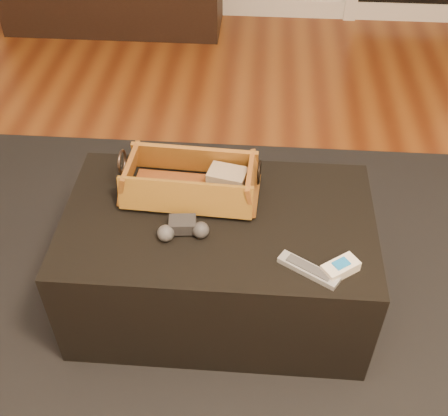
# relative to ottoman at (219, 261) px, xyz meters

# --- Properties ---
(floor) EXTENTS (5.00, 5.50, 0.01)m
(floor) POSITION_rel_ottoman_xyz_m (-0.16, -0.27, -0.23)
(floor) COLOR brown
(floor) RESTS_ON ground
(baseboard) EXTENTS (5.00, 0.04, 0.12)m
(baseboard) POSITION_rel_ottoman_xyz_m (-0.16, 2.46, -0.16)
(baseboard) COLOR white
(baseboard) RESTS_ON floor
(area_rug) EXTENTS (2.60, 2.00, 0.01)m
(area_rug) POSITION_rel_ottoman_xyz_m (0.00, -0.05, -0.22)
(area_rug) COLOR black
(area_rug) RESTS_ON floor
(ottoman) EXTENTS (1.00, 0.60, 0.42)m
(ottoman) POSITION_rel_ottoman_xyz_m (0.00, 0.00, 0.00)
(ottoman) COLOR black
(ottoman) RESTS_ON area_rug
(tv_remote) EXTENTS (0.24, 0.07, 0.02)m
(tv_remote) POSITION_rel_ottoman_xyz_m (-0.12, 0.09, 0.24)
(tv_remote) COLOR black
(tv_remote) RESTS_ON wicker_basket
(cloth_bundle) EXTENTS (0.14, 0.11, 0.07)m
(cloth_bundle) POSITION_rel_ottoman_xyz_m (0.02, 0.13, 0.26)
(cloth_bundle) COLOR tan
(cloth_bundle) RESTS_ON wicker_basket
(wicker_basket) EXTENTS (0.46, 0.26, 0.16)m
(wicker_basket) POSITION_rel_ottoman_xyz_m (-0.10, 0.10, 0.26)
(wicker_basket) COLOR brown
(wicker_basket) RESTS_ON ottoman
(game_controller) EXTENTS (0.17, 0.10, 0.05)m
(game_controller) POSITION_rel_ottoman_xyz_m (-0.10, -0.09, 0.24)
(game_controller) COLOR black
(game_controller) RESTS_ON ottoman
(silver_remote) EXTENTS (0.18, 0.13, 0.02)m
(silver_remote) POSITION_rel_ottoman_xyz_m (0.28, -0.21, 0.22)
(silver_remote) COLOR #979A9E
(silver_remote) RESTS_ON ottoman
(cream_gadget) EXTENTS (0.12, 0.11, 0.04)m
(cream_gadget) POSITION_rel_ottoman_xyz_m (0.37, -0.20, 0.23)
(cream_gadget) COLOR silver
(cream_gadget) RESTS_ON ottoman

